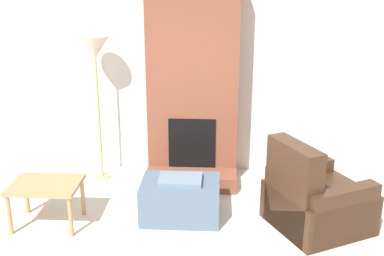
{
  "coord_description": "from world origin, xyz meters",
  "views": [
    {
      "loc": [
        0.33,
        -3.25,
        2.59
      ],
      "look_at": [
        0.0,
        2.36,
        0.71
      ],
      "focal_mm": 45.0,
      "sensor_mm": 36.0,
      "label": 1
    }
  ],
  "objects_px": {
    "armchair": "(313,202)",
    "side_table": "(46,189)",
    "ottoman": "(180,199)",
    "floor_lamp_left": "(95,54)"
  },
  "relations": [
    {
      "from": "ottoman",
      "to": "armchair",
      "type": "bearing_deg",
      "value": -5.71
    },
    {
      "from": "armchair",
      "to": "floor_lamp_left",
      "type": "xyz_separation_m",
      "value": [
        -2.49,
        1.13,
        1.32
      ]
    },
    {
      "from": "ottoman",
      "to": "side_table",
      "type": "xyz_separation_m",
      "value": [
        -1.38,
        -0.24,
        0.19
      ]
    },
    {
      "from": "ottoman",
      "to": "floor_lamp_left",
      "type": "xyz_separation_m",
      "value": [
        -1.1,
        0.99,
        1.4
      ]
    },
    {
      "from": "ottoman",
      "to": "side_table",
      "type": "height_order",
      "value": "side_table"
    },
    {
      "from": "floor_lamp_left",
      "to": "armchair",
      "type": "bearing_deg",
      "value": -24.45
    },
    {
      "from": "floor_lamp_left",
      "to": "side_table",
      "type": "bearing_deg",
      "value": -102.96
    },
    {
      "from": "ottoman",
      "to": "floor_lamp_left",
      "type": "bearing_deg",
      "value": 137.96
    },
    {
      "from": "ottoman",
      "to": "armchair",
      "type": "xyz_separation_m",
      "value": [
        1.39,
        -0.14,
        0.08
      ]
    },
    {
      "from": "armchair",
      "to": "side_table",
      "type": "distance_m",
      "value": 2.77
    }
  ]
}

